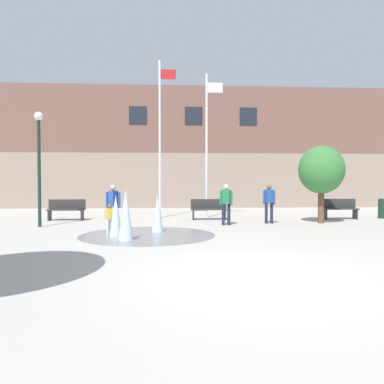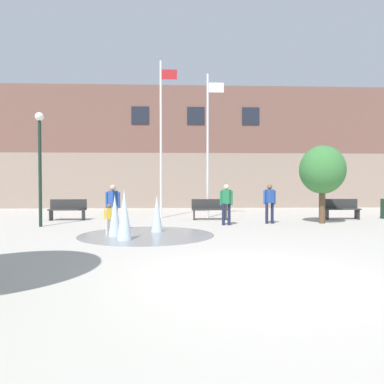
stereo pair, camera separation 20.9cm
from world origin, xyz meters
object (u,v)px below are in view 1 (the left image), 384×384
(park_bench_near_trashcan, at_px, (339,208))
(lamp_post_left_lane, at_px, (39,153))
(teen_by_trashcan, at_px, (226,201))
(park_bench_under_left_flagpole, at_px, (66,209))
(adult_in_red, at_px, (269,200))
(child_in_fountain, at_px, (110,217))
(street_tree_near_building, at_px, (321,170))
(adult_watching, at_px, (113,204))
(park_bench_center, at_px, (209,209))
(flagpole_right, at_px, (207,141))
(flagpole_left, at_px, (160,134))

(park_bench_near_trashcan, relative_size, lamp_post_left_lane, 0.37)
(teen_by_trashcan, bearing_deg, park_bench_under_left_flagpole, 15.76)
(teen_by_trashcan, height_order, adult_in_red, same)
(child_in_fountain, relative_size, street_tree_near_building, 0.31)
(adult_watching, height_order, lamp_post_left_lane, lamp_post_left_lane)
(teen_by_trashcan, bearing_deg, park_bench_center, -43.87)
(park_bench_near_trashcan, xyz_separation_m, teen_by_trashcan, (-5.46, -2.02, 0.45))
(park_bench_near_trashcan, relative_size, street_tree_near_building, 0.51)
(flagpole_right, relative_size, lamp_post_left_lane, 1.56)
(park_bench_under_left_flagpole, xyz_separation_m, lamp_post_left_lane, (-0.34, -2.34, 2.28))
(park_bench_under_left_flagpole, xyz_separation_m, park_bench_near_trashcan, (12.17, -0.18, 0.00))
(teen_by_trashcan, distance_m, child_in_fountain, 4.78)
(park_bench_center, relative_size, park_bench_near_trashcan, 1.00)
(park_bench_center, xyz_separation_m, flagpole_right, (0.02, 0.91, 3.10))
(park_bench_near_trashcan, bearing_deg, child_in_fountain, -154.81)
(park_bench_center, distance_m, street_tree_near_building, 5.00)
(teen_by_trashcan, xyz_separation_m, flagpole_left, (-2.61, 3.01, 2.94))
(park_bench_under_left_flagpole, bearing_deg, adult_watching, -54.26)
(park_bench_near_trashcan, height_order, teen_by_trashcan, teen_by_trashcan)
(lamp_post_left_lane, bearing_deg, park_bench_near_trashcan, 9.80)
(child_in_fountain, distance_m, flagpole_right, 7.23)
(park_bench_near_trashcan, distance_m, child_in_fountain, 10.55)
(flagpole_left, distance_m, lamp_post_left_lane, 5.55)
(park_bench_under_left_flagpole, distance_m, flagpole_right, 7.04)
(adult_watching, height_order, flagpole_left, flagpole_left)
(park_bench_near_trashcan, xyz_separation_m, flagpole_right, (-5.90, 0.99, 3.10))
(park_bench_near_trashcan, relative_size, flagpole_right, 0.24)
(park_bench_under_left_flagpole, bearing_deg, street_tree_near_building, -9.21)
(adult_watching, bearing_deg, street_tree_near_building, -55.81)
(lamp_post_left_lane, bearing_deg, park_bench_under_left_flagpole, 81.66)
(teen_by_trashcan, xyz_separation_m, street_tree_near_building, (3.97, 0.47, 1.22))
(park_bench_under_left_flagpole, relative_size, flagpole_right, 0.24)
(adult_watching, distance_m, adult_in_red, 6.22)
(park_bench_under_left_flagpole, distance_m, adult_in_red, 8.70)
(child_in_fountain, height_order, street_tree_near_building, street_tree_near_building)
(flagpole_right, bearing_deg, teen_by_trashcan, -81.77)
(adult_in_red, xyz_separation_m, flagpole_right, (-2.25, 2.55, 2.64))
(adult_watching, bearing_deg, park_bench_under_left_flagpole, 57.22)
(park_bench_center, distance_m, adult_watching, 5.07)
(child_in_fountain, height_order, lamp_post_left_lane, lamp_post_left_lane)
(park_bench_near_trashcan, xyz_separation_m, child_in_fountain, (-9.55, -4.49, 0.10))
(park_bench_center, relative_size, adult_watching, 1.01)
(park_bench_near_trashcan, bearing_deg, park_bench_under_left_flagpole, 179.15)
(park_bench_near_trashcan, relative_size, adult_watching, 1.01)
(lamp_post_left_lane, xyz_separation_m, street_tree_near_building, (11.01, 0.61, -0.61))
(flagpole_left, bearing_deg, adult_in_red, -29.96)
(flagpole_right, bearing_deg, child_in_fountain, -123.67)
(adult_in_red, xyz_separation_m, street_tree_near_building, (2.16, 0.02, 1.22))
(teen_by_trashcan, distance_m, flagpole_right, 4.03)
(child_in_fountain, bearing_deg, lamp_post_left_lane, -146.89)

